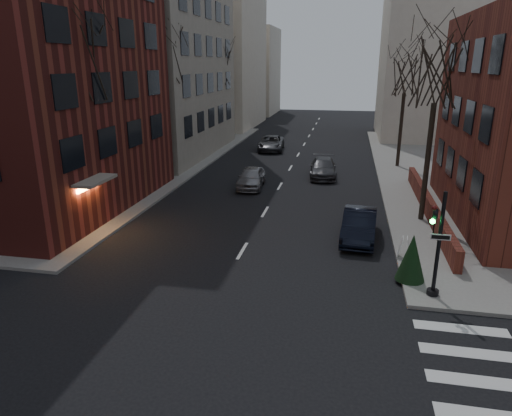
% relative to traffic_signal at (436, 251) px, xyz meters
% --- Properties ---
extents(low_wall_right, '(0.35, 16.00, 1.00)m').
position_rel_traffic_signal_xyz_m(low_wall_right, '(1.36, 10.01, -1.26)').
color(low_wall_right, maroon).
rests_on(low_wall_right, sidewalk_far_right).
extents(building_distant_la, '(14.00, 16.00, 18.00)m').
position_rel_traffic_signal_xyz_m(building_distant_la, '(-22.94, 46.01, 7.09)').
color(building_distant_la, beige).
rests_on(building_distant_la, ground).
extents(building_distant_ra, '(14.00, 14.00, 16.00)m').
position_rel_traffic_signal_xyz_m(building_distant_ra, '(7.06, 41.01, 6.09)').
color(building_distant_ra, beige).
rests_on(building_distant_ra, ground).
extents(building_distant_lb, '(10.00, 12.00, 14.00)m').
position_rel_traffic_signal_xyz_m(building_distant_lb, '(-20.94, 63.01, 5.09)').
color(building_distant_lb, beige).
rests_on(building_distant_lb, ground).
extents(traffic_signal, '(0.76, 0.44, 4.00)m').
position_rel_traffic_signal_xyz_m(traffic_signal, '(0.00, 0.00, 0.00)').
color(traffic_signal, black).
rests_on(traffic_signal, sidewalk_far_right).
extents(tree_left_a, '(4.18, 4.18, 10.26)m').
position_rel_traffic_signal_xyz_m(tree_left_a, '(-16.74, 5.01, 6.56)').
color(tree_left_a, '#2D231C').
rests_on(tree_left_a, sidewalk_far_left).
extents(tree_left_b, '(4.40, 4.40, 10.80)m').
position_rel_traffic_signal_xyz_m(tree_left_b, '(-16.74, 17.01, 7.00)').
color(tree_left_b, '#2D231C').
rests_on(tree_left_b, sidewalk_far_left).
extents(tree_left_c, '(3.96, 3.96, 9.72)m').
position_rel_traffic_signal_xyz_m(tree_left_c, '(-16.74, 31.01, 6.12)').
color(tree_left_c, '#2D231C').
rests_on(tree_left_c, sidewalk_far_left).
extents(tree_right_a, '(3.96, 3.96, 9.72)m').
position_rel_traffic_signal_xyz_m(tree_right_a, '(0.86, 9.01, 6.12)').
color(tree_right_a, '#2D231C').
rests_on(tree_right_a, sidewalk_far_right).
extents(tree_right_b, '(3.74, 3.74, 9.18)m').
position_rel_traffic_signal_xyz_m(tree_right_b, '(0.86, 23.01, 5.68)').
color(tree_right_b, '#2D231C').
rests_on(tree_right_b, sidewalk_far_right).
extents(streetlamp_near, '(0.36, 0.36, 6.28)m').
position_rel_traffic_signal_xyz_m(streetlamp_near, '(-16.14, 13.01, 2.33)').
color(streetlamp_near, black).
rests_on(streetlamp_near, sidewalk_far_left).
extents(streetlamp_far, '(0.36, 0.36, 6.28)m').
position_rel_traffic_signal_xyz_m(streetlamp_far, '(-16.14, 33.01, 2.33)').
color(streetlamp_far, black).
rests_on(streetlamp_far, sidewalk_far_left).
extents(parked_sedan, '(1.89, 4.64, 1.50)m').
position_rel_traffic_signal_xyz_m(parked_sedan, '(-2.57, 5.58, -1.16)').
color(parked_sedan, black).
rests_on(parked_sedan, ground).
extents(car_lane_silver, '(1.91, 4.29, 1.43)m').
position_rel_traffic_signal_xyz_m(car_lane_silver, '(-9.88, 14.26, -1.19)').
color(car_lane_silver, gray).
rests_on(car_lane_silver, ground).
extents(car_lane_gray, '(2.24, 4.94, 1.40)m').
position_rel_traffic_signal_xyz_m(car_lane_gray, '(-5.09, 18.45, -1.21)').
color(car_lane_gray, '#393A3E').
rests_on(car_lane_gray, ground).
extents(car_lane_far, '(2.78, 5.35, 1.44)m').
position_rel_traffic_signal_xyz_m(car_lane_far, '(-10.87, 28.74, -1.19)').
color(car_lane_far, '#434448').
rests_on(car_lane_far, ground).
extents(sandwich_board, '(0.47, 0.62, 0.94)m').
position_rel_traffic_signal_xyz_m(sandwich_board, '(-0.64, 3.37, -1.29)').
color(sandwich_board, white).
rests_on(sandwich_board, sidewalk_far_right).
extents(evergreen_shrub, '(1.44, 1.44, 1.92)m').
position_rel_traffic_signal_xyz_m(evergreen_shrub, '(-0.64, 1.14, -0.80)').
color(evergreen_shrub, black).
rests_on(evergreen_shrub, sidewalk_far_right).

